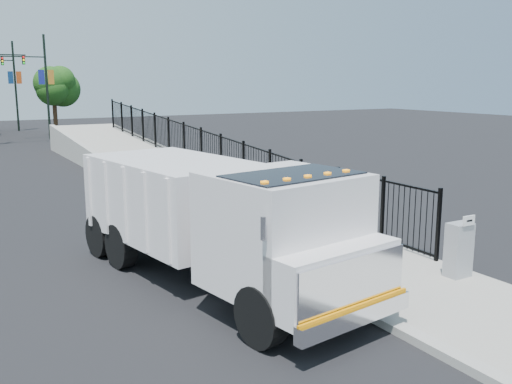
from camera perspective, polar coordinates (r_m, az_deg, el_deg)
ground at (r=14.30m, az=1.68°, el=-7.40°), size 120.00×120.00×0.00m
sidewalk at (r=13.88m, az=12.95°, el=-7.99°), size 3.55×12.00×0.12m
curb at (r=12.71m, az=6.47°, el=-9.49°), size 0.30×12.00×0.16m
ramp at (r=29.40m, az=-11.22°, el=2.00°), size 3.95×24.06×3.19m
iron_fence at (r=26.10m, az=-5.48°, el=3.03°), size 0.10×28.00×1.80m
truck at (r=12.55m, az=-3.76°, el=-2.35°), size 3.92×8.72×2.88m
worker at (r=13.82m, az=4.18°, el=-3.59°), size 0.49×0.70×1.83m
utility_cabinet at (r=13.82m, az=19.60°, el=-5.47°), size 0.55×0.40×1.25m
arrow_sign at (r=13.50m, az=20.51°, el=-2.69°), size 0.35×0.04×0.22m
debris at (r=15.99m, az=2.86°, el=-4.80°), size 0.33×0.33×0.08m
light_pole_1 at (r=47.59m, az=-20.57°, el=10.19°), size 3.78×0.22×8.00m
light_pole_3 at (r=56.68m, az=-23.25°, el=10.03°), size 3.77×0.22×8.00m
tree_1 at (r=51.02m, az=-19.61°, el=9.80°), size 2.73×2.73×5.37m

